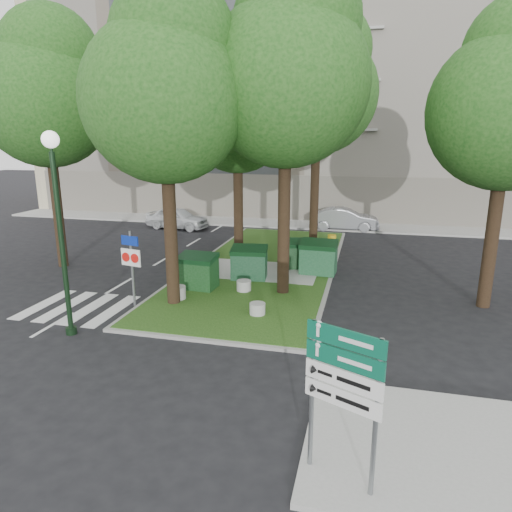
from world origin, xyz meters
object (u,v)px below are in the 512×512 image
(car_silver, at_px, (344,219))
(tree_street_left, at_px, (47,89))
(dumpster_c, at_px, (296,254))
(car_white, at_px, (177,218))
(traffic_sign_pole, at_px, (132,259))
(bollard_right, at_px, (257,309))
(dumpster_b, at_px, (249,263))
(tree_median_mid, at_px, (240,108))
(bollard_left, at_px, (177,292))
(dumpster_a, at_px, (198,271))
(tree_median_near_left, at_px, (167,84))
(bollard_mid, at_px, (244,286))
(street_lamp, at_px, (58,211))
(directional_sign, at_px, (344,382))
(dumpster_d, at_px, (318,257))
(tree_median_far, at_px, (320,82))
(tree_median_near_right, at_px, (289,66))
(litter_bin, at_px, (332,242))

(car_silver, bearing_deg, tree_street_left, 131.25)
(dumpster_c, height_order, car_white, car_white)
(traffic_sign_pole, bearing_deg, bollard_right, 12.64)
(dumpster_b, distance_m, car_white, 12.10)
(tree_median_mid, bearing_deg, dumpster_c, -21.34)
(bollard_left, bearing_deg, car_silver, 71.12)
(dumpster_a, bearing_deg, dumpster_b, 49.47)
(tree_median_near_left, relative_size, bollard_mid, 19.31)
(car_white, distance_m, car_silver, 10.69)
(tree_median_near_left, relative_size, street_lamp, 1.79)
(directional_sign, bearing_deg, dumpster_d, 122.55)
(tree_median_far, xyz_separation_m, traffic_sign_pole, (-5.08, -9.97, -6.61))
(tree_median_near_right, distance_m, dumpster_b, 7.54)
(tree_median_far, relative_size, directional_sign, 4.39)
(dumpster_c, bearing_deg, dumpster_d, -50.13)
(car_silver, bearing_deg, bollard_mid, 164.68)
(tree_median_mid, relative_size, dumpster_a, 6.68)
(tree_median_far, height_order, directional_sign, tree_median_far)
(tree_median_near_right, bearing_deg, car_silver, 83.82)
(bollard_left, bearing_deg, traffic_sign_pole, -148.16)
(bollard_right, relative_size, street_lamp, 0.09)
(street_lamp, relative_size, car_white, 1.45)
(tree_median_far, height_order, dumpster_c, tree_median_far)
(bollard_mid, bearing_deg, dumpster_a, -177.86)
(tree_street_left, height_order, dumpster_d, tree_street_left)
(tree_median_mid, bearing_deg, dumpster_a, -94.06)
(tree_median_near_left, relative_size, car_silver, 2.47)
(tree_median_near_left, height_order, dumpster_a, tree_median_near_left)
(tree_median_mid, xyz_separation_m, tree_street_left, (-7.50, -3.00, 0.67))
(tree_median_near_right, height_order, dumpster_c, tree_median_near_right)
(bollard_right, bearing_deg, car_white, 122.71)
(tree_median_near_left, bearing_deg, dumpster_c, 58.06)
(bollard_mid, distance_m, car_silver, 13.63)
(dumpster_c, bearing_deg, tree_median_near_left, -139.14)
(bollard_mid, height_order, car_white, car_white)
(dumpster_a, relative_size, directional_sign, 0.55)
(litter_bin, bearing_deg, directional_sign, -84.78)
(tree_street_left, bearing_deg, dumpster_a, -14.43)
(litter_bin, bearing_deg, bollard_left, -118.23)
(dumpster_c, relative_size, car_silver, 0.37)
(litter_bin, bearing_deg, car_silver, 87.09)
(dumpster_c, height_order, car_silver, car_silver)
(dumpster_d, height_order, bollard_left, dumpster_d)
(bollard_right, bearing_deg, litter_bin, 80.54)
(dumpster_d, height_order, street_lamp, street_lamp)
(dumpster_d, relative_size, bollard_right, 3.06)
(tree_street_left, distance_m, bollard_left, 10.53)
(tree_median_near_right, xyz_separation_m, car_white, (-9.08, 10.94, -7.29))
(tree_street_left, xyz_separation_m, litter_bin, (11.61, 5.63, -7.15))
(street_lamp, relative_size, directional_sign, 2.16)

